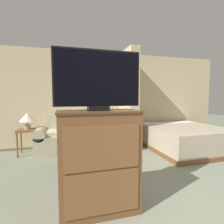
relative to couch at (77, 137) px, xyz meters
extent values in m
cube|color=#CCB78E|center=(1.22, 0.48, 0.96)|extent=(6.50, 0.12, 2.60)
cube|color=#70644E|center=(1.22, 0.41, -0.31)|extent=(6.50, 0.02, 0.06)
cube|color=brown|center=(0.00, 0.41, 1.15)|extent=(0.63, 0.02, 0.44)
cube|color=tan|center=(0.00, 0.39, 1.15)|extent=(0.56, 0.01, 0.37)
cube|color=#CCB78E|center=(1.39, -0.02, 0.96)|extent=(0.24, 0.90, 2.60)
cube|color=#B7AD8E|center=(0.00, -0.04, -0.11)|extent=(1.44, 0.84, 0.46)
cube|color=#B7AD8E|center=(0.00, 0.28, 0.35)|extent=(1.44, 0.20, 0.46)
cube|color=#B7AD8E|center=(-0.84, -0.04, -0.11)|extent=(0.25, 0.84, 0.46)
cylinder|color=#B7AD8E|center=(-0.84, -0.04, 0.17)|extent=(0.27, 0.84, 0.27)
cube|color=#B7AD8E|center=(0.84, -0.04, -0.11)|extent=(0.25, 0.84, 0.46)
cylinder|color=#B7AD8E|center=(0.84, -0.04, 0.17)|extent=(0.27, 0.84, 0.27)
cube|color=beige|center=(-0.36, -0.09, 0.17)|extent=(0.70, 0.60, 0.10)
cube|color=beige|center=(0.36, -0.09, 0.17)|extent=(0.70, 0.60, 0.10)
cube|color=brown|center=(-0.04, -1.06, 0.03)|extent=(0.79, 0.54, 0.04)
cylinder|color=brown|center=(-0.39, -1.29, -0.16)|extent=(0.04, 0.04, 0.35)
cylinder|color=brown|center=(0.32, -1.29, -0.16)|extent=(0.04, 0.04, 0.35)
cylinder|color=brown|center=(-0.39, -0.83, -0.16)|extent=(0.04, 0.04, 0.35)
cylinder|color=brown|center=(0.32, -0.83, -0.16)|extent=(0.04, 0.04, 0.35)
cube|color=brown|center=(-1.13, 0.00, 0.24)|extent=(0.44, 0.44, 0.04)
cylinder|color=brown|center=(-1.32, -0.19, -0.06)|extent=(0.04, 0.04, 0.56)
cylinder|color=brown|center=(-0.94, -0.19, -0.06)|extent=(0.04, 0.04, 0.56)
cylinder|color=brown|center=(-1.32, 0.19, -0.06)|extent=(0.04, 0.04, 0.56)
cylinder|color=brown|center=(-0.94, 0.19, -0.06)|extent=(0.04, 0.04, 0.56)
cylinder|color=tan|center=(-1.13, 0.00, 0.32)|extent=(0.14, 0.14, 0.11)
cylinder|color=tan|center=(-1.13, 0.00, 0.41)|extent=(0.02, 0.02, 0.08)
cone|color=white|center=(-1.13, 0.00, 0.55)|extent=(0.36, 0.36, 0.19)
cube|color=brown|center=(0.08, -2.45, 0.25)|extent=(0.91, 0.47, 1.17)
cube|color=#54351E|center=(0.08, -2.45, 0.85)|extent=(0.93, 0.49, 0.02)
cube|color=brown|center=(0.08, -2.69, 0.48)|extent=(0.81, 0.01, 0.47)
cube|color=brown|center=(0.08, -2.69, -0.01)|extent=(0.81, 0.01, 0.47)
cube|color=black|center=(0.08, -2.45, 0.88)|extent=(0.24, 0.16, 0.05)
cube|color=black|center=(0.08, -2.45, 1.22)|extent=(0.99, 0.04, 0.64)
cube|color=black|center=(0.08, -2.47, 1.22)|extent=(0.95, 0.01, 0.60)
cube|color=brown|center=(2.71, -0.63, -0.29)|extent=(1.82, 1.98, 0.10)
cube|color=tan|center=(2.71, -0.63, 0.01)|extent=(1.78, 1.94, 0.49)
cube|color=white|center=(2.71, 0.12, 0.21)|extent=(1.66, 0.36, 0.10)
camera|label=1|loc=(-0.30, -4.43, 1.01)|focal=28.00mm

